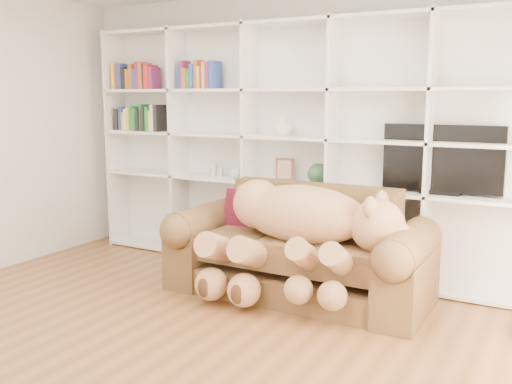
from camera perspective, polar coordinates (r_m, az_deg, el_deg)
The scene contains 13 objects.
floor at distance 3.92m, azimuth -12.19°, elevation -16.18°, with size 5.00×5.00×0.00m, color brown.
wall_back at distance 5.66m, azimuth 4.29°, elevation 6.08°, with size 5.00×0.02×2.70m, color silver.
bookshelf at distance 5.65m, azimuth 1.47°, elevation 5.65°, with size 4.43×0.35×2.40m.
sofa at distance 4.92m, azimuth 4.33°, elevation -6.30°, with size 2.19×0.95×0.92m.
teddy_bear at distance 4.66m, azimuth 4.29°, elevation -3.51°, with size 1.63×0.90×0.95m.
throw_pillow at distance 5.26m, azimuth -1.09°, elevation -1.81°, with size 0.37×0.12×0.37m, color #510E1D.
tv at distance 5.10m, azimuth 18.14°, elevation 3.07°, with size 1.00×0.18×0.59m.
picture_frame at distance 5.54m, azimuth 2.89°, elevation 2.26°, with size 0.18×0.03×0.22m, color brown.
green_vase at distance 5.40m, azimuth 6.23°, elevation 1.80°, with size 0.20×0.20×0.20m, color #2A5234.
figurine_tall at distance 5.96m, azimuth -4.30°, elevation 2.31°, with size 0.08×0.08×0.15m, color beige.
figurine_short at distance 5.92m, azimuth -3.60°, elevation 2.02°, with size 0.06×0.06×0.10m, color beige.
snow_globe at distance 5.81m, azimuth -2.01°, elevation 1.96°, with size 0.11×0.11×0.11m, color silver.
shelf_vase at distance 5.52m, azimuth 2.71°, elevation 6.61°, with size 0.18×0.18×0.19m, color silver.
Camera 1 is at (2.38, -2.63, 1.69)m, focal length 40.00 mm.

